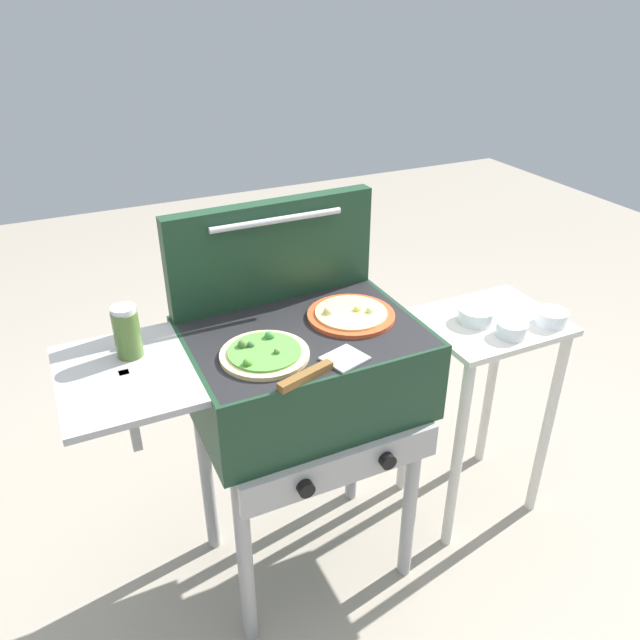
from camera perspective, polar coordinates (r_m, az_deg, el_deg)
The scene contains 11 objects.
ground_plane at distance 2.27m, azimuth -1.22°, elevation -20.98°, with size 8.00×8.00×0.00m, color gray.
grill at distance 1.75m, azimuth -1.84°, elevation -5.18°, with size 0.96×0.53×0.90m.
grill_lid_open at distance 1.80m, azimuth -4.40°, elevation 6.36°, with size 0.63×0.09×0.30m.
pizza_cheese at distance 1.75m, azimuth 2.87°, elevation 0.52°, with size 0.25×0.25×0.04m.
pizza_veggie at distance 1.57m, azimuth -5.20°, elevation -3.07°, with size 0.23×0.23×0.04m.
sauce_jar at distance 1.61m, azimuth -17.40°, elevation -1.06°, with size 0.07×0.07×0.14m.
spatula at distance 1.51m, azimuth 0.22°, elevation -4.50°, with size 0.27×0.13×0.02m.
prep_table at distance 2.18m, azimuth 14.72°, elevation -5.13°, with size 0.44×0.36×0.78m.
topping_bowl_near at distance 1.98m, azimuth 17.29°, elevation -0.85°, with size 0.10×0.10×0.04m.
topping_bowl_far at distance 2.03m, azimuth 14.25°, elevation 0.42°, with size 0.12×0.12×0.04m.
topping_bowl_middle at distance 2.09m, azimuth 20.60°, elevation 0.18°, with size 0.10×0.10×0.04m.
Camera 1 is at (-0.58, -1.34, 1.74)m, focal length 34.65 mm.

